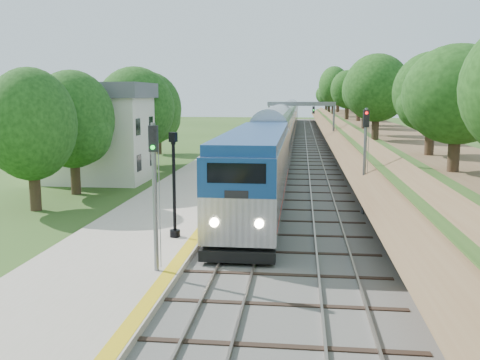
# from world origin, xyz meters

# --- Properties ---
(trackbed) EXTENTS (9.50, 170.00, 0.28)m
(trackbed) POSITION_xyz_m (2.00, 60.00, 0.07)
(trackbed) COLOR #4C4944
(trackbed) RESTS_ON ground
(platform) EXTENTS (6.40, 68.00, 0.38)m
(platform) POSITION_xyz_m (-5.20, 16.00, 0.19)
(platform) COLOR #ADA08B
(platform) RESTS_ON ground
(yellow_stripe) EXTENTS (0.55, 68.00, 0.01)m
(yellow_stripe) POSITION_xyz_m (-2.35, 16.00, 0.39)
(yellow_stripe) COLOR gold
(yellow_stripe) RESTS_ON platform
(embankment) EXTENTS (10.64, 170.00, 11.70)m
(embankment) POSITION_xyz_m (10.35, 60.00, 1.95)
(embankment) COLOR brown
(embankment) RESTS_ON ground
(station_building) EXTENTS (8.60, 6.60, 8.00)m
(station_building) POSITION_xyz_m (-14.00, 30.00, 4.09)
(station_building) COLOR silver
(station_building) RESTS_ON ground
(signal_gantry) EXTENTS (8.40, 0.38, 6.20)m
(signal_gantry) POSITION_xyz_m (2.47, 54.99, 4.82)
(signal_gantry) COLOR slate
(signal_gantry) RESTS_ON ground
(trees_behind_platform) EXTENTS (7.82, 53.32, 7.21)m
(trees_behind_platform) POSITION_xyz_m (-11.17, 20.67, 4.53)
(trees_behind_platform) COLOR #332316
(trees_behind_platform) RESTS_ON ground
(train) EXTENTS (3.23, 129.45, 4.75)m
(train) POSITION_xyz_m (0.00, 72.41, 2.42)
(train) COLOR black
(train) RESTS_ON trackbed
(lamppost_far) EXTENTS (0.49, 0.49, 4.96)m
(lamppost_far) POSITION_xyz_m (-3.34, 12.14, 2.59)
(lamppost_far) COLOR black
(lamppost_far) RESTS_ON platform
(signal_platform) EXTENTS (0.33, 0.26, 5.64)m
(signal_platform) POSITION_xyz_m (-2.90, 7.26, 3.85)
(signal_platform) COLOR slate
(signal_platform) RESTS_ON platform
(signal_farside) EXTENTS (0.34, 0.27, 6.18)m
(signal_farside) POSITION_xyz_m (6.20, 19.36, 3.90)
(signal_farside) COLOR slate
(signal_farside) RESTS_ON ground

